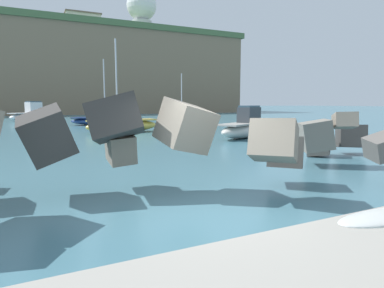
% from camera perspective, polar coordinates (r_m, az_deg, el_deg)
% --- Properties ---
extents(ground_plane, '(400.00, 400.00, 0.00)m').
position_cam_1_polar(ground_plane, '(6.98, 2.58, -11.90)').
color(ground_plane, '#42707F').
extents(breakwater_jetty, '(31.17, 6.48, 2.57)m').
position_cam_1_polar(breakwater_jetty, '(8.72, -0.48, 0.38)').
color(breakwater_jetty, '#3D3A38').
rests_on(breakwater_jetty, ground).
extents(boat_near_left, '(5.67, 3.92, 2.10)m').
position_cam_1_polar(boat_near_left, '(21.82, 9.44, 2.90)').
color(boat_near_left, beige).
rests_on(boat_near_left, ground).
extents(boat_near_centre, '(5.93, 2.42, 6.99)m').
position_cam_1_polar(boat_near_centre, '(25.79, -11.95, 3.22)').
color(boat_near_centre, '#EAC64C').
rests_on(boat_near_centre, ground).
extents(boat_near_right, '(6.38, 4.11, 6.66)m').
position_cam_1_polar(boat_near_right, '(34.96, -15.58, 3.95)').
color(boat_near_right, navy).
rests_on(boat_near_right, ground).
extents(boat_mid_left, '(5.28, 4.50, 5.92)m').
position_cam_1_polar(boat_mid_left, '(41.90, -1.55, 4.88)').
color(boat_mid_left, beige).
rests_on(boat_mid_left, ground).
extents(boat_mid_right, '(5.67, 4.57, 2.47)m').
position_cam_1_polar(boat_mid_right, '(45.46, -26.17, 4.57)').
color(boat_mid_right, white).
rests_on(boat_mid_right, ground).
extents(mooring_buoy_inner, '(0.44, 0.44, 0.44)m').
position_cam_1_polar(mooring_buoy_inner, '(43.06, -18.73, 4.08)').
color(mooring_buoy_inner, '#E54C1E').
rests_on(mooring_buoy_inner, ground).
extents(mooring_buoy_middle, '(0.44, 0.44, 0.44)m').
position_cam_1_polar(mooring_buoy_middle, '(30.31, 13.77, 3.09)').
color(mooring_buoy_middle, '#E54C1E').
rests_on(mooring_buoy_middle, ground).
extents(headland_bluff, '(74.43, 31.46, 18.20)m').
position_cam_1_polar(headland_bluff, '(81.14, -20.80, 11.58)').
color(headland_bluff, '#847056').
rests_on(headland_bluff, ground).
extents(radar_dome, '(6.86, 6.86, 9.84)m').
position_cam_1_polar(radar_dome, '(82.64, -8.78, 22.24)').
color(radar_dome, silver).
rests_on(radar_dome, headland_bluff).
extents(station_building_central, '(8.19, 8.14, 5.15)m').
position_cam_1_polar(station_building_central, '(88.54, -18.61, 18.91)').
color(station_building_central, beige).
rests_on(station_building_central, headland_bluff).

